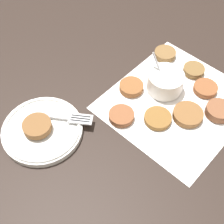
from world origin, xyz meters
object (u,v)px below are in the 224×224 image
sauce_bowl (165,82)px  fritter_on_plate (37,126)px  serving_plate (42,129)px  fork (68,118)px

sauce_bowl → fritter_on_plate: bearing=147.2°
serving_plate → fritter_on_plate: size_ratio=2.84×
sauce_bowl → fork: sauce_bowl is taller
serving_plate → fork: (0.06, -0.04, 0.01)m
fork → sauce_bowl: bearing=-32.4°
serving_plate → fork: bearing=-33.7°
sauce_bowl → fritter_on_plate: size_ratio=1.50×
sauce_bowl → serving_plate: sauce_bowl is taller
sauce_bowl → serving_plate: (-0.28, 0.18, -0.02)m
fritter_on_plate → serving_plate: bearing=-38.9°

